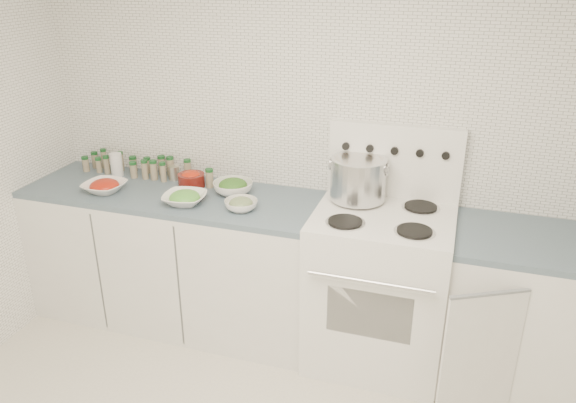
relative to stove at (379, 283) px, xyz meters
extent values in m
cube|color=white|center=(-0.48, 0.32, 0.75)|extent=(3.50, 0.02, 2.50)
cube|color=white|center=(-1.30, 0.00, -0.06)|extent=(1.85, 0.62, 0.86)
cube|color=#47576B|center=(-1.30, 0.00, 0.39)|extent=(1.85, 0.62, 0.03)
cube|color=white|center=(0.00, -0.01, -0.04)|extent=(0.76, 0.65, 0.92)
cube|color=black|center=(0.00, -0.33, 0.00)|extent=(0.45, 0.01, 0.28)
cylinder|color=silver|center=(0.00, -0.37, 0.22)|extent=(0.65, 0.02, 0.02)
cube|color=white|center=(0.00, -0.01, 0.43)|extent=(0.76, 0.65, 0.01)
cube|color=white|center=(0.00, 0.28, 0.65)|extent=(0.76, 0.06, 0.43)
cylinder|color=silver|center=(-0.18, -0.17, 0.44)|extent=(0.21, 0.21, 0.01)
cylinder|color=black|center=(-0.18, -0.17, 0.45)|extent=(0.18, 0.18, 0.01)
cylinder|color=silver|center=(0.18, -0.17, 0.44)|extent=(0.21, 0.21, 0.01)
cylinder|color=black|center=(0.18, -0.17, 0.45)|extent=(0.18, 0.18, 0.01)
cylinder|color=silver|center=(-0.18, 0.15, 0.44)|extent=(0.21, 0.21, 0.01)
cylinder|color=black|center=(-0.18, 0.15, 0.45)|extent=(0.18, 0.18, 0.01)
cylinder|color=silver|center=(0.18, 0.15, 0.44)|extent=(0.21, 0.21, 0.01)
cylinder|color=black|center=(0.18, 0.15, 0.45)|extent=(0.18, 0.18, 0.01)
cylinder|color=black|center=(-0.28, 0.25, 0.72)|extent=(0.04, 0.02, 0.04)
cylinder|color=black|center=(-0.14, 0.25, 0.72)|extent=(0.04, 0.02, 0.04)
cylinder|color=black|center=(0.00, 0.25, 0.72)|extent=(0.04, 0.02, 0.04)
cylinder|color=black|center=(0.14, 0.25, 0.72)|extent=(0.04, 0.02, 0.04)
cylinder|color=black|center=(0.28, 0.25, 0.72)|extent=(0.04, 0.02, 0.04)
cube|color=white|center=(0.82, 0.00, -0.06)|extent=(0.89, 0.62, 0.86)
cube|color=#47576B|center=(0.82, 0.00, 0.39)|extent=(0.89, 0.62, 0.03)
cube|color=white|center=(0.57, -0.40, -0.07)|extent=(0.36, 0.20, 0.70)
cylinder|color=silver|center=(-0.18, 0.15, 0.57)|extent=(0.31, 0.31, 0.24)
cylinder|color=orange|center=(-0.18, 0.15, 0.68)|extent=(0.28, 0.28, 0.03)
torus|color=silver|center=(-0.34, 0.15, 0.64)|extent=(0.01, 0.08, 0.08)
torus|color=silver|center=(-0.02, 0.15, 0.64)|extent=(0.01, 0.08, 0.08)
imported|color=white|center=(-1.70, -0.11, 0.43)|extent=(0.26, 0.26, 0.06)
ellipsoid|color=#A90E0E|center=(-1.70, -0.11, 0.45)|extent=(0.18, 0.18, 0.08)
imported|color=white|center=(-1.14, -0.13, 0.43)|extent=(0.27, 0.27, 0.06)
ellipsoid|color=#45912F|center=(-1.14, -0.13, 0.45)|extent=(0.18, 0.18, 0.08)
imported|color=white|center=(-0.93, 0.10, 0.44)|extent=(0.26, 0.26, 0.08)
ellipsoid|color=#255C1A|center=(-0.93, 0.10, 0.46)|extent=(0.17, 0.17, 0.08)
imported|color=white|center=(-0.80, -0.11, 0.43)|extent=(0.24, 0.24, 0.06)
ellipsoid|color=#254A1D|center=(-0.80, -0.11, 0.45)|extent=(0.14, 0.14, 0.06)
cylinder|color=#59130F|center=(-1.23, 0.13, 0.45)|extent=(0.17, 0.17, 0.08)
ellipsoid|color=red|center=(-1.23, 0.13, 0.48)|extent=(0.12, 0.12, 0.06)
cylinder|color=white|center=(-1.78, 0.15, 0.48)|extent=(0.09, 0.09, 0.15)
cylinder|color=#B6AD9A|center=(-1.39, 0.20, 0.45)|extent=(0.08, 0.08, 0.09)
cylinder|color=gray|center=(-2.01, 0.24, 0.45)|extent=(0.04, 0.04, 0.10)
cylinder|color=#14491E|center=(-2.01, 0.24, 0.51)|extent=(0.04, 0.04, 0.02)
cylinder|color=gray|center=(-1.95, 0.26, 0.46)|extent=(0.04, 0.04, 0.12)
cylinder|color=#14491E|center=(-1.95, 0.26, 0.53)|extent=(0.04, 0.04, 0.02)
cylinder|color=gray|center=(-1.81, 0.25, 0.46)|extent=(0.04, 0.04, 0.11)
cylinder|color=#14491E|center=(-1.81, 0.25, 0.53)|extent=(0.04, 0.04, 0.02)
cylinder|color=gray|center=(-1.73, 0.26, 0.45)|extent=(0.05, 0.05, 0.09)
cylinder|color=#14491E|center=(-1.73, 0.26, 0.50)|extent=(0.05, 0.05, 0.02)
cylinder|color=gray|center=(-1.62, 0.26, 0.45)|extent=(0.04, 0.04, 0.09)
cylinder|color=#14491E|center=(-1.62, 0.26, 0.50)|extent=(0.04, 0.04, 0.02)
cylinder|color=gray|center=(-1.51, 0.26, 0.46)|extent=(0.05, 0.05, 0.11)
cylinder|color=#14491E|center=(-1.51, 0.26, 0.52)|extent=(0.05, 0.05, 0.02)
cylinder|color=gray|center=(-1.45, 0.26, 0.46)|extent=(0.05, 0.05, 0.11)
cylinder|color=#14491E|center=(-1.45, 0.26, 0.52)|extent=(0.05, 0.05, 0.02)
cylinder|color=gray|center=(-1.31, 0.25, 0.46)|extent=(0.04, 0.04, 0.11)
cylinder|color=#14491E|center=(-1.31, 0.25, 0.53)|extent=(0.05, 0.05, 0.02)
cylinder|color=gray|center=(-2.03, 0.16, 0.45)|extent=(0.04, 0.04, 0.09)
cylinder|color=#14491E|center=(-2.03, 0.16, 0.50)|extent=(0.05, 0.05, 0.02)
cylinder|color=gray|center=(-1.93, 0.17, 0.45)|extent=(0.04, 0.04, 0.09)
cylinder|color=#14491E|center=(-1.93, 0.17, 0.50)|extent=(0.04, 0.04, 0.02)
cylinder|color=gray|center=(-1.86, 0.16, 0.46)|extent=(0.04, 0.04, 0.11)
cylinder|color=#14491E|center=(-1.86, 0.16, 0.52)|extent=(0.04, 0.04, 0.02)
cylinder|color=gray|center=(-1.66, 0.15, 0.45)|extent=(0.04, 0.04, 0.09)
cylinder|color=#14491E|center=(-1.66, 0.15, 0.50)|extent=(0.05, 0.05, 0.02)
cylinder|color=gray|center=(-1.58, 0.16, 0.46)|extent=(0.04, 0.04, 0.11)
cylinder|color=#14491E|center=(-1.58, 0.16, 0.52)|extent=(0.04, 0.04, 0.02)
cylinder|color=gray|center=(-1.51, 0.16, 0.46)|extent=(0.05, 0.05, 0.11)
cylinder|color=#14491E|center=(-1.51, 0.16, 0.52)|extent=(0.05, 0.05, 0.02)
cylinder|color=gray|center=(-1.44, 0.15, 0.46)|extent=(0.04, 0.04, 0.11)
cylinder|color=#14491E|center=(-1.44, 0.15, 0.52)|extent=(0.04, 0.04, 0.02)
cylinder|color=gray|center=(-1.11, 0.15, 0.46)|extent=(0.05, 0.05, 0.10)
cylinder|color=#14491E|center=(-1.11, 0.15, 0.52)|extent=(0.05, 0.05, 0.02)
camera|label=1|loc=(0.35, -2.81, 1.71)|focal=35.00mm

